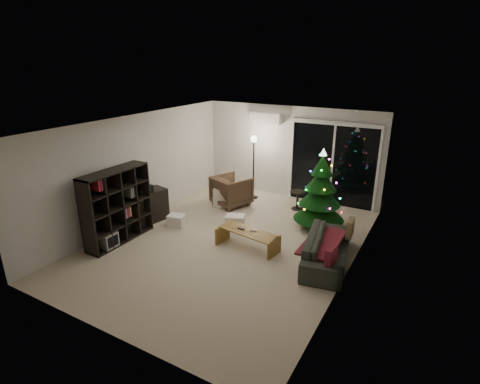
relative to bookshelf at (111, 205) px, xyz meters
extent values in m
plane|color=beige|center=(2.25, 1.07, -0.78)|extent=(6.50, 6.50, 0.00)
plane|color=white|center=(2.25, 1.07, 1.72)|extent=(6.50, 6.50, 0.00)
cube|color=silver|center=(2.25, 4.32, 0.47)|extent=(5.00, 0.02, 2.50)
cube|color=silver|center=(2.25, -2.18, 0.47)|extent=(5.00, 0.02, 2.50)
cube|color=silver|center=(-0.25, 1.07, 0.47)|extent=(0.02, 6.50, 2.50)
cube|color=silver|center=(4.75, 1.07, 0.47)|extent=(0.02, 6.50, 2.50)
cube|color=black|center=(3.45, 4.30, 0.27)|extent=(2.20, 0.02, 2.10)
cube|color=white|center=(1.55, 4.20, 1.37)|extent=(0.90, 0.22, 0.28)
cube|color=#3F3833|center=(3.45, 4.82, -0.83)|extent=(2.60, 1.00, 0.10)
cube|color=white|center=(3.45, 5.22, -0.28)|extent=(2.20, 0.06, 1.00)
cube|color=black|center=(0.00, 0.89, -0.40)|extent=(0.68, 1.28, 0.76)
cube|color=black|center=(0.00, 0.89, 0.06)|extent=(0.38, 0.45, 0.16)
imported|color=brown|center=(1.22, 2.93, -0.39)|extent=(1.10, 1.12, 0.79)
cube|color=#EBE2C6|center=(1.07, 2.85, -0.54)|extent=(0.70, 0.70, 0.49)
cube|color=white|center=(0.78, 1.16, -0.65)|extent=(0.43, 0.36, 0.27)
cube|color=white|center=(2.00, 1.76, -0.64)|extent=(0.52, 0.46, 0.30)
cylinder|color=black|center=(2.84, 3.50, -0.54)|extent=(0.48, 0.48, 0.49)
cylinder|color=black|center=(1.47, 3.68, 0.06)|extent=(0.27, 0.27, 1.69)
imported|color=#2F342C|center=(4.30, 1.27, -0.51)|extent=(1.07, 2.00, 0.56)
cube|color=maroon|center=(4.20, 1.27, -0.38)|extent=(0.59, 1.37, 0.05)
cube|color=olive|center=(4.55, 1.92, -0.28)|extent=(0.14, 0.37, 0.37)
cube|color=maroon|center=(4.55, 0.62, -0.28)|extent=(0.13, 0.37, 0.37)
cube|color=black|center=(2.58, 1.00, -0.37)|extent=(0.16, 0.05, 0.02)
cube|color=slate|center=(2.83, 1.05, -0.37)|extent=(0.15, 0.09, 0.02)
cone|color=#0B3410|center=(3.66, 2.71, 0.15)|extent=(1.51, 1.51, 1.86)
camera|label=1|loc=(5.96, -5.02, 2.92)|focal=28.00mm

